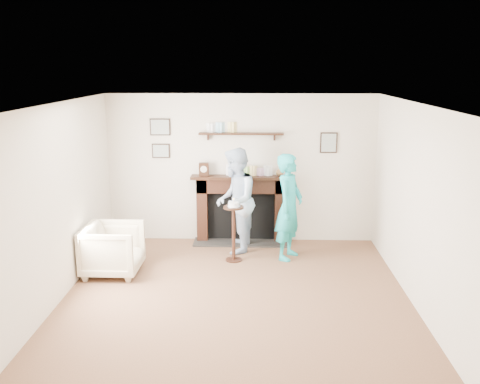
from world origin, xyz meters
The scene contains 6 objects.
ground centered at (0.00, 0.00, 0.00)m, with size 5.00×5.00×0.00m, color brown.
room_shell centered at (0.00, 0.69, 1.62)m, with size 4.54×5.02×2.52m.
armchair centered at (-1.80, 0.87, 0.00)m, with size 0.79×0.81×0.74m, color #C1AA8F.
man centered at (-0.08, 1.90, 0.00)m, with size 0.82×0.64×1.69m, color silver.
woman centered at (0.76, 1.62, 0.00)m, with size 0.60×0.40×1.65m, color #21C0AE.
pedestal_table centered at (-0.09, 1.46, 0.61)m, with size 0.31×0.31×0.99m.
Camera 1 is at (0.25, -6.35, 2.96)m, focal length 40.00 mm.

